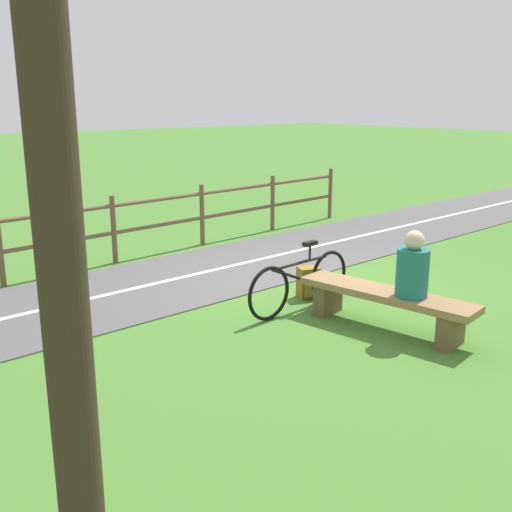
# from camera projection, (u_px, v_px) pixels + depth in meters

# --- Properties ---
(ground_plane) EXTENTS (80.00, 80.00, 0.00)m
(ground_plane) POSITION_uv_depth(u_px,v_px,m) (313.00, 282.00, 8.50)
(ground_plane) COLOR #477A2D
(bench) EXTENTS (2.09, 0.75, 0.45)m
(bench) POSITION_uv_depth(u_px,v_px,m) (385.00, 301.00, 6.72)
(bench) COLOR #937047
(bench) RESTS_ON ground_plane
(person_seated) EXTENTS (0.40, 0.40, 0.72)m
(person_seated) POSITION_uv_depth(u_px,v_px,m) (413.00, 269.00, 6.42)
(person_seated) COLOR #1E6B66
(person_seated) RESTS_ON bench
(bicycle) EXTENTS (0.14, 1.71, 0.83)m
(bicycle) POSITION_uv_depth(u_px,v_px,m) (300.00, 282.00, 7.32)
(bicycle) COLOR black
(bicycle) RESTS_ON ground_plane
(backpack) EXTENTS (0.31, 0.32, 0.40)m
(backpack) POSITION_uv_depth(u_px,v_px,m) (309.00, 283.00, 7.80)
(backpack) COLOR olive
(backpack) RESTS_ON ground_plane
(fence_roadside) EXTENTS (1.02, 12.38, 1.06)m
(fence_roadside) POSITION_uv_depth(u_px,v_px,m) (60.00, 232.00, 8.76)
(fence_roadside) COLOR brown
(fence_roadside) RESTS_ON ground_plane
(tree_mid_field) EXTENTS (1.44, 1.43, 5.00)m
(tree_mid_field) POSITION_uv_depth(u_px,v_px,m) (50.00, 142.00, 2.09)
(tree_mid_field) COLOR #38281E
(tree_mid_field) RESTS_ON ground_plane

